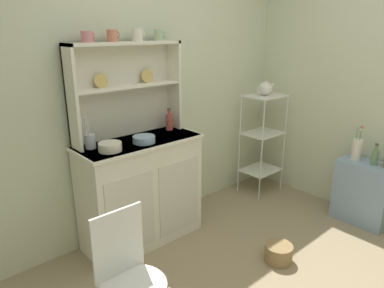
# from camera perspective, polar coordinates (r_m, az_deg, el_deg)

# --- Properties ---
(wall_back) EXTENTS (3.84, 0.05, 2.50)m
(wall_back) POSITION_cam_1_polar(r_m,az_deg,el_deg) (3.15, -7.11, 8.71)
(wall_back) COLOR beige
(wall_back) RESTS_ON ground
(hutch_cabinet) EXTENTS (1.02, 0.45, 0.90)m
(hutch_cabinet) POSITION_cam_1_polar(r_m,az_deg,el_deg) (3.03, -8.16, -7.39)
(hutch_cabinet) COLOR silver
(hutch_cabinet) RESTS_ON ground
(hutch_shelf_unit) EXTENTS (0.95, 0.18, 0.76)m
(hutch_shelf_unit) POSITION_cam_1_polar(r_m,az_deg,el_deg) (2.91, -10.77, 9.59)
(hutch_shelf_unit) COLOR silver
(hutch_shelf_unit) RESTS_ON hutch_cabinet
(bakers_rack) EXTENTS (0.42, 0.32, 1.09)m
(bakers_rack) POSITION_cam_1_polar(r_m,az_deg,el_deg) (3.92, 11.32, 1.74)
(bakers_rack) COLOR silver
(bakers_rack) RESTS_ON ground
(side_shelf_blue) EXTENTS (0.28, 0.48, 0.59)m
(side_shelf_blue) POSITION_cam_1_polar(r_m,az_deg,el_deg) (3.71, 25.89, -7.02)
(side_shelf_blue) COLOR #849EBC
(side_shelf_blue) RESTS_ON ground
(wire_chair) EXTENTS (0.36, 0.36, 0.85)m
(wire_chair) POSITION_cam_1_polar(r_m,az_deg,el_deg) (2.05, -10.40, -19.49)
(wire_chair) COLOR white
(wire_chair) RESTS_ON ground
(floor_basket) EXTENTS (0.22, 0.22, 0.14)m
(floor_basket) POSITION_cam_1_polar(r_m,az_deg,el_deg) (3.00, 13.78, -16.70)
(floor_basket) COLOR #93754C
(floor_basket) RESTS_ON ground
(cup_rose_0) EXTENTS (0.09, 0.08, 0.08)m
(cup_rose_0) POSITION_cam_1_polar(r_m,az_deg,el_deg) (2.69, -16.58, 16.25)
(cup_rose_0) COLOR #D17A84
(cup_rose_0) RESTS_ON hutch_shelf_unit
(cup_terracotta_1) EXTENTS (0.09, 0.08, 0.09)m
(cup_terracotta_1) POSITION_cam_1_polar(r_m,az_deg,el_deg) (2.79, -12.75, 16.68)
(cup_terracotta_1) COLOR #C67556
(cup_terracotta_1) RESTS_ON hutch_shelf_unit
(cup_cream_2) EXTENTS (0.10, 0.08, 0.09)m
(cup_cream_2) POSITION_cam_1_polar(r_m,az_deg,el_deg) (2.90, -8.78, 17.01)
(cup_cream_2) COLOR silver
(cup_cream_2) RESTS_ON hutch_shelf_unit
(cup_sage_3) EXTENTS (0.09, 0.08, 0.09)m
(cup_sage_3) POSITION_cam_1_polar(r_m,az_deg,el_deg) (3.02, -5.36, 17.10)
(cup_sage_3) COLOR #9EB78E
(cup_sage_3) RESTS_ON hutch_shelf_unit
(bowl_mixing_large) EXTENTS (0.17, 0.17, 0.06)m
(bowl_mixing_large) POSITION_cam_1_polar(r_m,az_deg,el_deg) (2.65, -13.08, -0.45)
(bowl_mixing_large) COLOR silver
(bowl_mixing_large) RESTS_ON hutch_cabinet
(bowl_floral_medium) EXTENTS (0.18, 0.18, 0.05)m
(bowl_floral_medium) POSITION_cam_1_polar(r_m,az_deg,el_deg) (2.80, -7.75, 0.75)
(bowl_floral_medium) COLOR #8EB2D1
(bowl_floral_medium) RESTS_ON hutch_cabinet
(jam_bottle) EXTENTS (0.06, 0.06, 0.19)m
(jam_bottle) POSITION_cam_1_polar(r_m,az_deg,el_deg) (3.12, -3.70, 3.67)
(jam_bottle) COLOR #B74C47
(jam_bottle) RESTS_ON hutch_cabinet
(utensil_jar) EXTENTS (0.08, 0.08, 0.24)m
(utensil_jar) POSITION_cam_1_polar(r_m,az_deg,el_deg) (2.74, -16.12, 0.52)
(utensil_jar) COLOR #B2B7C6
(utensil_jar) RESTS_ON hutch_cabinet
(porcelain_teapot) EXTENTS (0.23, 0.14, 0.16)m
(porcelain_teapot) POSITION_cam_1_polar(r_m,az_deg,el_deg) (3.81, 11.76, 8.75)
(porcelain_teapot) COLOR white
(porcelain_teapot) RESTS_ON bakers_rack
(flower_vase) EXTENTS (0.09, 0.09, 0.33)m
(flower_vase) POSITION_cam_1_polar(r_m,az_deg,el_deg) (3.61, 25.05, -0.61)
(flower_vase) COLOR silver
(flower_vase) RESTS_ON side_shelf_blue
(oil_bottle) EXTENTS (0.06, 0.06, 0.19)m
(oil_bottle) POSITION_cam_1_polar(r_m,az_deg,el_deg) (3.57, 27.41, -1.79)
(oil_bottle) COLOR #6B8C60
(oil_bottle) RESTS_ON side_shelf_blue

